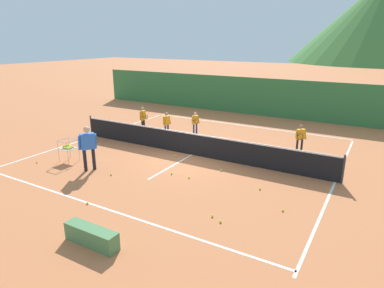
% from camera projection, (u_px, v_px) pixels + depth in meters
% --- Properties ---
extents(ground_plane, '(120.00, 120.00, 0.00)m').
position_uv_depth(ground_plane, '(192.00, 155.00, 14.54)').
color(ground_plane, '#C67042').
extents(line_baseline_near, '(11.63, 0.08, 0.01)m').
position_uv_depth(line_baseline_near, '(100.00, 207.00, 10.02)').
color(line_baseline_near, white).
rests_on(line_baseline_near, ground).
extents(line_baseline_far, '(11.63, 0.08, 0.01)m').
position_uv_depth(line_baseline_far, '(244.00, 126.00, 19.45)').
color(line_baseline_far, white).
rests_on(line_baseline_far, ground).
extents(line_sideline_west, '(0.08, 11.44, 0.01)m').
position_uv_depth(line_sideline_west, '(95.00, 136.00, 17.33)').
color(line_sideline_west, white).
rests_on(line_sideline_west, ground).
extents(line_sideline_east, '(0.08, 11.44, 0.01)m').
position_uv_depth(line_sideline_east, '(335.00, 182.00, 11.74)').
color(line_sideline_east, white).
rests_on(line_sideline_east, ground).
extents(line_service_center, '(0.08, 6.25, 0.01)m').
position_uv_depth(line_service_center, '(192.00, 155.00, 14.54)').
color(line_service_center, white).
rests_on(line_service_center, ground).
extents(tennis_net, '(12.12, 0.08, 1.05)m').
position_uv_depth(tennis_net, '(192.00, 144.00, 14.39)').
color(tennis_net, '#333338').
rests_on(tennis_net, ground).
extents(instructor, '(0.57, 0.85, 1.73)m').
position_uv_depth(instructor, '(88.00, 144.00, 12.53)').
color(instructor, black).
rests_on(instructor, ground).
extents(student_0, '(0.55, 0.57, 1.35)m').
position_uv_depth(student_0, '(143.00, 117.00, 17.94)').
color(student_0, black).
rests_on(student_0, ground).
extents(student_1, '(0.22, 0.49, 1.25)m').
position_uv_depth(student_1, '(167.00, 122.00, 17.13)').
color(student_1, navy).
rests_on(student_1, ground).
extents(student_2, '(0.41, 0.64, 1.19)m').
position_uv_depth(student_2, '(195.00, 121.00, 17.44)').
color(student_2, navy).
rests_on(student_2, ground).
extents(student_3, '(0.46, 0.67, 1.24)m').
position_uv_depth(student_3, '(300.00, 136.00, 14.66)').
color(student_3, black).
rests_on(student_3, ground).
extents(ball_cart, '(0.58, 0.58, 0.90)m').
position_uv_depth(ball_cart, '(68.00, 147.00, 13.63)').
color(ball_cart, '#B7B7BC').
rests_on(ball_cart, ground).
extents(tennis_ball_0, '(0.07, 0.07, 0.07)m').
position_uv_depth(tennis_ball_0, '(283.00, 210.00, 9.75)').
color(tennis_ball_0, yellow).
rests_on(tennis_ball_0, ground).
extents(tennis_ball_1, '(0.07, 0.07, 0.07)m').
position_uv_depth(tennis_ball_1, '(221.00, 170.00, 12.72)').
color(tennis_ball_1, yellow).
rests_on(tennis_ball_1, ground).
extents(tennis_ball_2, '(0.07, 0.07, 0.07)m').
position_uv_depth(tennis_ball_2, '(37.00, 162.00, 13.56)').
color(tennis_ball_2, yellow).
rests_on(tennis_ball_2, ground).
extents(tennis_ball_3, '(0.07, 0.07, 0.07)m').
position_uv_depth(tennis_ball_3, '(212.00, 216.00, 9.44)').
color(tennis_ball_3, yellow).
rests_on(tennis_ball_3, ground).
extents(tennis_ball_4, '(0.07, 0.07, 0.07)m').
position_uv_depth(tennis_ball_4, '(92.00, 147.00, 15.41)').
color(tennis_ball_4, yellow).
rests_on(tennis_ball_4, ground).
extents(tennis_ball_5, '(0.07, 0.07, 0.07)m').
position_uv_depth(tennis_ball_5, '(189.00, 177.00, 12.07)').
color(tennis_ball_5, yellow).
rests_on(tennis_ball_5, ground).
extents(tennis_ball_6, '(0.07, 0.07, 0.07)m').
position_uv_depth(tennis_ball_6, '(172.00, 174.00, 12.41)').
color(tennis_ball_6, yellow).
rests_on(tennis_ball_6, ground).
extents(tennis_ball_7, '(0.07, 0.07, 0.07)m').
position_uv_depth(tennis_ball_7, '(111.00, 174.00, 12.33)').
color(tennis_ball_7, yellow).
rests_on(tennis_ball_7, ground).
extents(tennis_ball_8, '(0.07, 0.07, 0.07)m').
position_uv_depth(tennis_ball_8, '(220.00, 222.00, 9.15)').
color(tennis_ball_8, yellow).
rests_on(tennis_ball_8, ground).
extents(tennis_ball_9, '(0.07, 0.07, 0.07)m').
position_uv_depth(tennis_ball_9, '(260.00, 189.00, 11.15)').
color(tennis_ball_9, yellow).
rests_on(tennis_ball_9, ground).
extents(tennis_ball_10, '(0.07, 0.07, 0.07)m').
position_uv_depth(tennis_ball_10, '(87.00, 203.00, 10.18)').
color(tennis_ball_10, yellow).
rests_on(tennis_ball_10, ground).
extents(tennis_ball_11, '(0.07, 0.07, 0.07)m').
position_uv_depth(tennis_ball_11, '(175.00, 156.00, 14.28)').
color(tennis_ball_11, yellow).
rests_on(tennis_ball_11, ground).
extents(windscreen_fence, '(25.59, 0.08, 2.43)m').
position_uv_depth(windscreen_fence, '(262.00, 97.00, 21.65)').
color(windscreen_fence, '#33753D').
rests_on(windscreen_fence, ground).
extents(courtside_bench, '(1.50, 0.36, 0.46)m').
position_uv_depth(courtside_bench, '(92.00, 236.00, 8.12)').
color(courtside_bench, '#4C7F4C').
rests_on(courtside_bench, ground).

